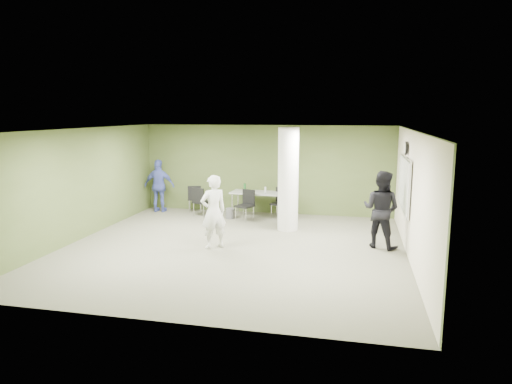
% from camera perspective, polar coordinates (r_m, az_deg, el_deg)
% --- Properties ---
extents(floor, '(8.00, 8.00, 0.00)m').
position_cam_1_polar(floor, '(10.96, -2.82, -6.99)').
color(floor, '#555543').
rests_on(floor, ground).
extents(ceiling, '(8.00, 8.00, 0.00)m').
position_cam_1_polar(ceiling, '(10.49, -2.95, 7.80)').
color(ceiling, white).
rests_on(ceiling, wall_back).
extents(wall_back, '(8.00, 2.80, 0.02)m').
position_cam_1_polar(wall_back, '(14.49, 1.29, 2.83)').
color(wall_back, '#445327').
rests_on(wall_back, floor).
extents(wall_left, '(0.02, 8.00, 2.80)m').
position_cam_1_polar(wall_left, '(12.30, -21.16, 0.90)').
color(wall_left, '#445327').
rests_on(wall_left, floor).
extents(wall_right_cream, '(0.02, 8.00, 2.80)m').
position_cam_1_polar(wall_right_cream, '(10.34, 19.03, -0.57)').
color(wall_right_cream, beige).
rests_on(wall_right_cream, floor).
extents(column, '(0.56, 0.56, 2.80)m').
position_cam_1_polar(column, '(12.37, 4.04, 1.59)').
color(column, silver).
rests_on(column, floor).
extents(whiteboard, '(0.05, 2.30, 1.30)m').
position_cam_1_polar(whiteboard, '(11.49, 18.01, 1.00)').
color(whiteboard, silver).
rests_on(whiteboard, wall_right_cream).
extents(wall_clock, '(0.06, 0.32, 0.32)m').
position_cam_1_polar(wall_clock, '(11.40, 18.25, 5.22)').
color(wall_clock, black).
rests_on(wall_clock, wall_right_cream).
extents(folding_table, '(1.68, 0.82, 1.03)m').
position_cam_1_polar(folding_table, '(13.99, 0.20, -0.20)').
color(folding_table, gray).
rests_on(folding_table, floor).
extents(wastebasket, '(0.27, 0.27, 0.32)m').
position_cam_1_polar(wastebasket, '(13.90, -3.25, -2.68)').
color(wastebasket, '#4C4C4C').
rests_on(wastebasket, floor).
extents(chair_back_left, '(0.55, 0.55, 0.88)m').
position_cam_1_polar(chair_back_left, '(14.83, -7.66, -0.57)').
color(chair_back_left, black).
rests_on(chair_back_left, floor).
extents(chair_back_right, '(0.57, 0.57, 0.91)m').
position_cam_1_polar(chair_back_right, '(14.18, -6.97, -0.95)').
color(chair_back_right, black).
rests_on(chair_back_right, floor).
extents(chair_table_left, '(0.60, 0.60, 0.92)m').
position_cam_1_polar(chair_table_left, '(13.58, -1.23, -1.34)').
color(chair_table_left, black).
rests_on(chair_table_left, floor).
extents(chair_table_right, '(0.56, 0.56, 0.92)m').
position_cam_1_polar(chair_table_right, '(13.94, 3.13, -1.05)').
color(chair_table_right, black).
rests_on(chair_table_right, floor).
extents(woman_white, '(0.76, 0.74, 1.75)m').
position_cam_1_polar(woman_white, '(10.79, -5.35, -2.48)').
color(woman_white, silver).
rests_on(woman_white, floor).
extents(man_black, '(1.11, 1.01, 1.85)m').
position_cam_1_polar(man_black, '(11.18, 15.37, -2.12)').
color(man_black, black).
rests_on(man_black, floor).
extents(man_blue, '(1.02, 0.47, 1.70)m').
position_cam_1_polar(man_blue, '(15.04, -11.98, 0.76)').
color(man_blue, '#4250A6').
rests_on(man_blue, floor).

